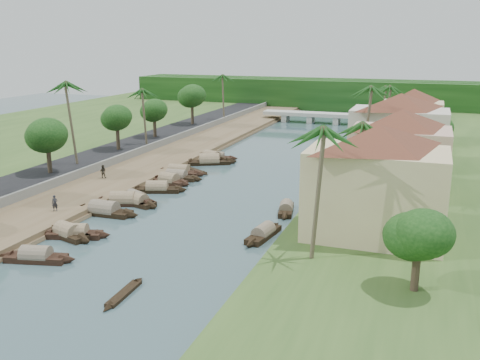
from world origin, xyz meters
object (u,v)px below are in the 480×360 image
(bridge, at_px, (324,116))
(sampan_1, at_px, (68,233))
(building_near, at_px, (376,181))
(person_near, at_px, (55,203))
(sampan_0, at_px, (36,257))

(bridge, bearing_deg, sampan_1, -96.33)
(sampan_1, bearing_deg, building_near, 31.38)
(bridge, distance_m, sampan_1, 81.59)
(person_near, bearing_deg, sampan_1, -66.83)
(building_near, relative_size, sampan_1, 2.08)
(bridge, height_order, sampan_1, bridge)
(building_near, distance_m, sampan_0, 30.38)
(bridge, xyz_separation_m, sampan_1, (-9.00, -81.08, -1.31))
(bridge, relative_size, person_near, 16.11)
(bridge, xyz_separation_m, person_near, (-13.81, -76.71, -0.05))
(sampan_0, xyz_separation_m, person_near, (-5.93, 10.14, 1.26))
(sampan_0, bearing_deg, person_near, 107.12)
(bridge, relative_size, building_near, 1.89)
(sampan_0, xyz_separation_m, sampan_1, (-1.12, 5.77, 0.00))
(bridge, height_order, sampan_0, bridge)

